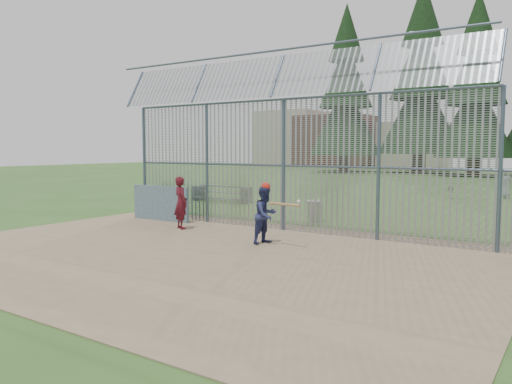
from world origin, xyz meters
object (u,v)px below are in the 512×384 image
Objects in this scene: dugout_wall at (161,203)px; bleacher at (222,193)px; trash_can at (315,211)px; batter at (266,215)px; onlooker at (181,203)px.

bleacher is (-2.04, 6.11, -0.21)m from dugout_wall.
trash_can is 7.50m from bleacher.
batter is at bearing -46.08° from bleacher.
batter is 10.63m from bleacher.
bleacher is at bearing 108.42° from dugout_wall.
trash_can is (2.79, 3.66, -0.46)m from onlooker.
dugout_wall is 0.83× the size of bleacher.
dugout_wall is 1.53× the size of onlooker.
dugout_wall is at bearing -150.02° from trash_can.
batter reaches higher than bleacher.
batter is 4.29m from trash_can.
trash_can is 0.27× the size of bleacher.
batter reaches higher than dugout_wall.
dugout_wall is 6.44m from bleacher.
dugout_wall is at bearing -3.25° from onlooker.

